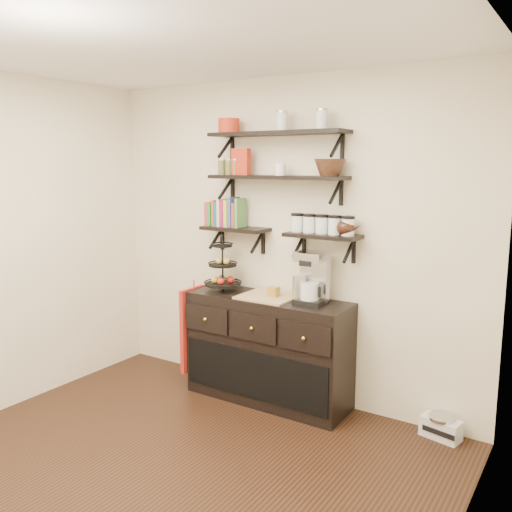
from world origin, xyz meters
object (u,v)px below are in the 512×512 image
object	(u,v)px
fruit_stand	(223,272)
radio	(441,427)
sideboard	(268,349)
coffee_maker	(313,279)

from	to	relation	value
fruit_stand	radio	xyz separation A→B (m)	(1.88, 0.12, -0.98)
sideboard	fruit_stand	size ratio (longest dim) A/B	2.98
sideboard	coffee_maker	size ratio (longest dim) A/B	3.35
sideboard	fruit_stand	bearing A→B (deg)	179.61
fruit_stand	sideboard	bearing A→B (deg)	-0.39
sideboard	coffee_maker	distance (m)	0.76
coffee_maker	fruit_stand	bearing A→B (deg)	-178.90
sideboard	coffee_maker	xyz separation A→B (m)	(0.39, 0.03, 0.65)
fruit_stand	coffee_maker	bearing A→B (deg)	1.69
radio	fruit_stand	bearing A→B (deg)	-164.01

